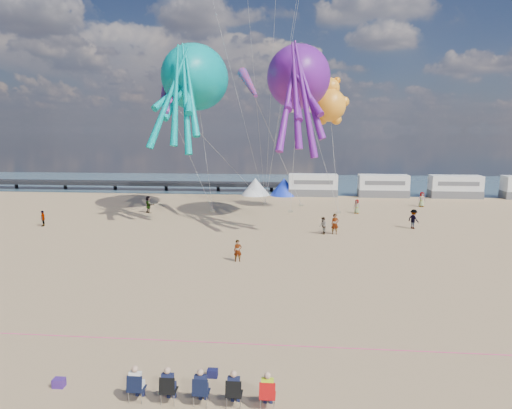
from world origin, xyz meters
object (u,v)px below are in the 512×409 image
beachgoer_2 (414,219)px  sandbag_a (213,211)px  cooler_purple (59,383)px  windsock_mid (249,84)px  tent_white (255,187)px  motorhome_2 (455,187)px  sandbag_d (301,205)px  spectator_row (201,386)px  windsock_left (164,97)px  cooler_navy (213,373)px  beachgoer_1 (323,226)px  beachgoer_0 (422,199)px  tent_blue (284,187)px  motorhome_1 (383,186)px  beachgoer_3 (43,218)px  beachgoer_6 (357,206)px  motorhome_0 (313,185)px  kite_panda (302,89)px  sandbag_e (265,204)px  kite_teddy_orange (330,105)px  standing_person (238,251)px  windsock_right (170,101)px  beachgoer_5 (335,224)px  sandbag_c (339,212)px  beachgoer_4 (148,204)px  sandbag_b (291,212)px

beachgoer_2 → sandbag_a: (-20.07, 6.91, -0.79)m
cooler_purple → sandbag_a: bearing=91.8°
windsock_mid → tent_white: bearing=74.6°
motorhome_2 → sandbag_d: (-20.61, -8.82, -1.39)m
spectator_row → windsock_left: 38.92m
cooler_navy → windsock_left: 37.58m
beachgoer_2 → beachgoer_1: bearing=75.5°
motorhome_2 → beachgoer_0: bearing=-128.5°
tent_blue → beachgoer_1: tent_blue is taller
motorhome_1 → tent_white: (-17.50, 0.00, -0.30)m
beachgoer_0 → windsock_left: size_ratio=0.27×
motorhome_2 → beachgoer_0: size_ratio=3.73×
tent_white → beachgoer_0: size_ratio=2.26×
tent_blue → beachgoer_3: size_ratio=2.65×
beachgoer_6 → tent_blue: bearing=158.6°
sandbag_d → cooler_purple: bearing=-102.3°
motorhome_0 → beachgoer_0: size_ratio=3.73×
kite_panda → sandbag_e: bearing=116.3°
beachgoer_2 → kite_teddy_orange: (-7.46, 7.17, 10.68)m
standing_person → sandbag_a: bearing=91.6°
cooler_purple → windsock_right: (-3.88, 29.05, 11.54)m
beachgoer_5 → sandbag_c: (1.21, 10.28, -0.79)m
beachgoer_0 → sandbag_e: (-18.59, -0.03, -0.78)m
tent_white → cooler_purple: 48.94m
sandbag_d → windsock_left: (-14.88, -5.29, 12.42)m
cooler_purple → standing_person: standing_person is taller
motorhome_1 → beachgoer_3: 42.25m
tent_blue → motorhome_1: bearing=0.0°
tent_white → sandbag_d: 10.94m
beachgoer_4 → windsock_mid: size_ratio=0.30×
tent_blue → beachgoer_0: size_ratio=2.26×
beachgoer_6 → kite_teddy_orange: 11.28m
beachgoer_3 → motorhome_0: bearing=116.8°
beachgoer_0 → beachgoer_5: beachgoer_5 is taller
sandbag_a → sandbag_b: size_ratio=1.00×
tent_blue → beachgoer_3: (-22.07, -22.77, -0.45)m
spectator_row → sandbag_d: spectator_row is taller
tent_blue → sandbag_a: tent_blue is taller
tent_white → beachgoer_5: (9.21, -23.63, -0.30)m
windsock_left → beachgoer_2: bearing=-25.7°
cooler_navy → sandbag_e: size_ratio=0.76×
beachgoer_5 → sandbag_c: bearing=76.2°
windsock_right → windsock_mid: bearing=-2.0°
spectator_row → sandbag_e: 41.27m
beachgoer_0 → beachgoer_6: 9.70m
sandbag_b → windsock_mid: (-3.99, -5.62, 13.23)m
beachgoer_2 → kite_panda: 16.37m
windsock_left → sandbag_a: bearing=-7.2°
beachgoer_0 → beachgoer_1: (-12.41, -15.73, -0.12)m
tent_white → windsock_left: windsock_left is taller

